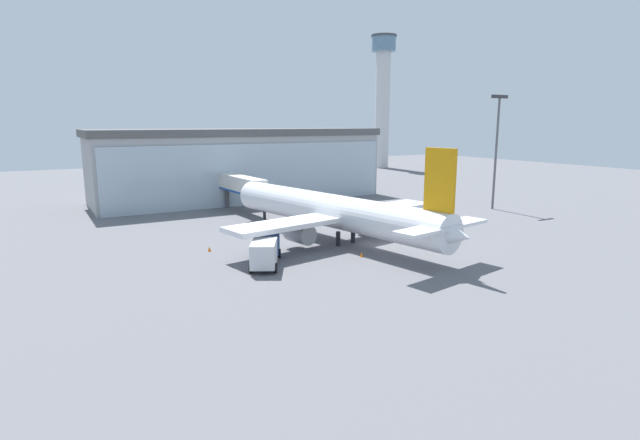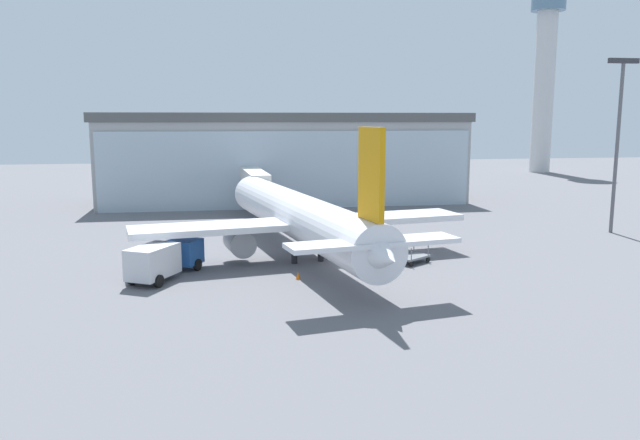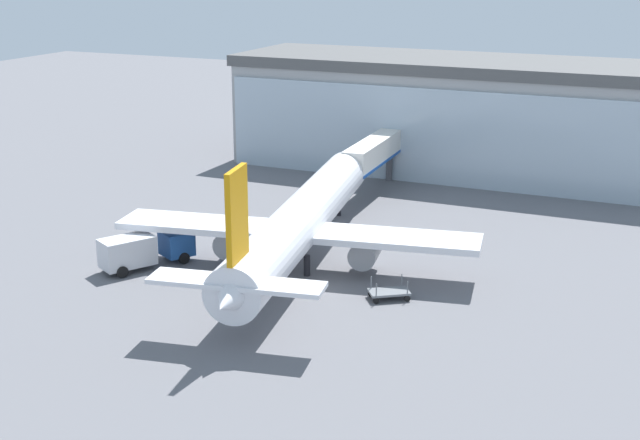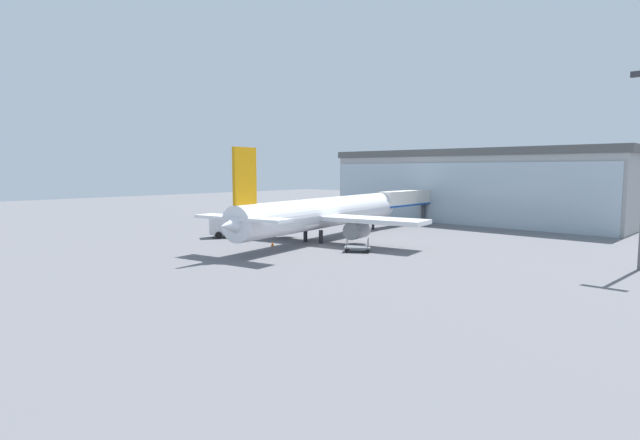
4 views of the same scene
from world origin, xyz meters
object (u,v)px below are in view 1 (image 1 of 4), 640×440
(apron_light_mast, at_px, (497,142))
(baggage_cart, at_px, (414,235))
(jet_bridge, at_px, (240,185))
(airplane, at_px, (334,212))
(safety_cone_nose, at_px, (362,254))
(catering_truck, at_px, (265,250))
(safety_cone_wingtip, at_px, (209,249))
(control_tower, at_px, (383,93))

(apron_light_mast, relative_size, baggage_cart, 5.43)
(jet_bridge, height_order, airplane, airplane)
(safety_cone_nose, bearing_deg, jet_bridge, 92.42)
(apron_light_mast, relative_size, safety_cone_nose, 31.69)
(catering_truck, relative_size, safety_cone_wingtip, 13.54)
(catering_truck, xyz_separation_m, safety_cone_wingtip, (-2.97, 7.82, -1.19))
(control_tower, xyz_separation_m, baggage_cart, (-53.74, -78.03, -21.52))
(jet_bridge, relative_size, safety_cone_nose, 25.52)
(catering_truck, bearing_deg, airplane, -34.95)
(airplane, distance_m, baggage_cart, 9.91)
(control_tower, bearing_deg, safety_cone_nose, -127.92)
(control_tower, xyz_separation_m, catering_truck, (-73.22, -79.56, -20.55))
(apron_light_mast, relative_size, safety_cone_wingtip, 31.69)
(jet_bridge, xyz_separation_m, safety_cone_nose, (1.27, -30.18, -3.87))
(safety_cone_wingtip, bearing_deg, control_tower, 43.28)
(jet_bridge, height_order, baggage_cart, jet_bridge)
(jet_bridge, distance_m, safety_cone_nose, 30.45)
(catering_truck, height_order, baggage_cart, catering_truck)
(baggage_cart, bearing_deg, apron_light_mast, 166.74)
(apron_light_mast, bearing_deg, jet_bridge, 154.59)
(control_tower, xyz_separation_m, safety_cone_nose, (-63.57, -81.59, -21.74))
(control_tower, distance_m, safety_cone_wingtip, 106.88)
(safety_cone_wingtip, bearing_deg, baggage_cart, -15.66)
(baggage_cart, bearing_deg, safety_cone_nose, -15.23)
(control_tower, relative_size, safety_cone_nose, 69.45)
(control_tower, distance_m, safety_cone_nose, 105.70)
(baggage_cart, bearing_deg, jet_bridge, -102.52)
(jet_bridge, bearing_deg, safety_cone_nose, 179.36)
(control_tower, height_order, baggage_cart, control_tower)
(jet_bridge, bearing_deg, safety_cone_wingtip, 147.78)
(jet_bridge, relative_size, airplane, 0.39)
(jet_bridge, xyz_separation_m, apron_light_mast, (35.44, -16.83, 6.29))
(jet_bridge, distance_m, safety_cone_wingtip, 23.59)
(airplane, xyz_separation_m, safety_cone_wingtip, (-13.74, 2.58, -3.16))
(jet_bridge, distance_m, baggage_cart, 29.07)
(baggage_cart, distance_m, safety_cone_wingtip, 23.31)
(control_tower, height_order, airplane, control_tower)
(safety_cone_nose, relative_size, safety_cone_wingtip, 1.00)
(control_tower, xyz_separation_m, safety_cone_wingtip, (-76.19, -71.74, -21.74))
(safety_cone_nose, bearing_deg, apron_light_mast, 21.34)
(safety_cone_nose, bearing_deg, control_tower, 52.08)
(safety_cone_nose, distance_m, safety_cone_wingtip, 16.01)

